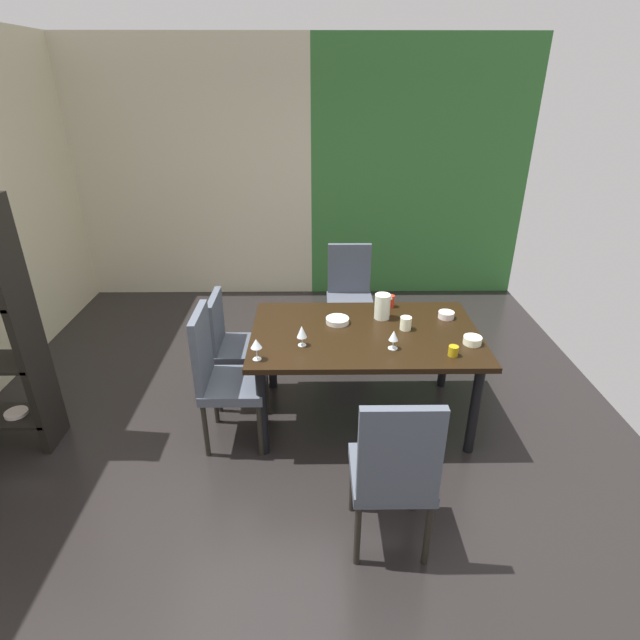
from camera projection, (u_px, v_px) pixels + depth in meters
ground_plane at (290, 459)px, 3.54m from camera, size 5.26×6.34×0.02m
back_panel_interior at (190, 175)px, 5.70m from camera, size 2.78×0.10×2.87m
garden_window_panel at (419, 174)px, 5.73m from camera, size 2.48×0.10×2.87m
dining_table at (365, 341)px, 3.70m from camera, size 1.67×1.05×0.75m
chair_left_near at (221, 373)px, 3.49m from camera, size 0.45×0.44×1.04m
chair_head_far at (350, 291)px, 4.86m from camera, size 0.44×0.45×1.00m
chair_left_far at (233, 342)px, 3.99m from camera, size 0.45×0.44×0.93m
chair_head_near at (394, 470)px, 2.62m from camera, size 0.44×0.44×1.05m
wine_glass_near_shelf at (302, 332)px, 3.43m from camera, size 0.07×0.07×0.15m
wine_glass_right at (394, 336)px, 3.39m from camera, size 0.07×0.07×0.14m
wine_glass_center at (256, 344)px, 3.25m from camera, size 0.07×0.07×0.15m
serving_bowl_left at (446, 315)px, 3.86m from camera, size 0.12×0.12×0.05m
serving_bowl_west at (472, 340)px, 3.48m from camera, size 0.13×0.13×0.05m
serving_bowl_corner at (337, 320)px, 3.78m from camera, size 0.18×0.18×0.04m
cup_near_window at (406, 323)px, 3.68m from camera, size 0.08×0.08×0.10m
cup_front at (453, 351)px, 3.33m from camera, size 0.07×0.07×0.07m
cup_east at (390, 301)px, 4.04m from camera, size 0.07×0.07×0.10m
pitcher_north at (382, 306)px, 3.83m from camera, size 0.14×0.12×0.20m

